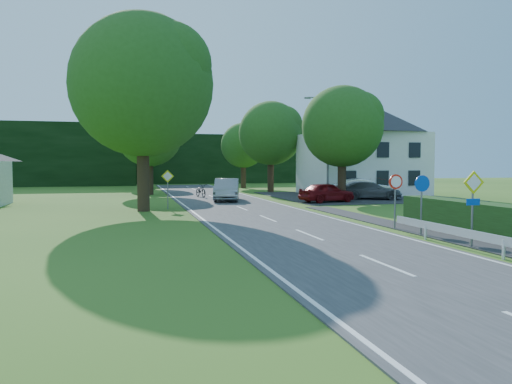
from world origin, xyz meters
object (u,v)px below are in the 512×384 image
object	(u,v)px
streetlight	(326,143)
parked_car_red	(327,192)
motorcycle	(201,191)
moving_car	(227,190)
parked_car_silver_a	(362,188)
parked_car_grey	(371,191)
parasol	(374,186)

from	to	relation	value
streetlight	parked_car_red	world-z (taller)	streetlight
motorcycle	parked_car_red	size ratio (longest dim) A/B	0.50
streetlight	moving_car	world-z (taller)	streetlight
parked_car_silver_a	parked_car_grey	xyz separation A→B (m)	(-0.07, -1.69, -0.12)
streetlight	parasol	xyz separation A→B (m)	(5.33, 2.31, -3.55)
parked_car_silver_a	parked_car_grey	bearing A→B (deg)	-170.59
moving_car	streetlight	bearing A→B (deg)	8.83
parked_car_red	parked_car_grey	world-z (taller)	parked_car_red
parked_car_grey	parasol	world-z (taller)	parasol
motorcycle	parasol	xyz separation A→B (m)	(14.42, -2.81, 0.32)
parasol	parked_car_red	bearing A→B (deg)	-142.34
parked_car_red	parked_car_silver_a	size ratio (longest dim) A/B	0.87
motorcycle	parked_car_red	xyz separation A→B (m)	(8.10, -7.68, 0.16)
streetlight	parked_car_grey	distance (m)	5.19
parked_car_grey	parasol	bearing A→B (deg)	-7.89
parked_car_grey	streetlight	bearing A→B (deg)	102.14
moving_car	parked_car_silver_a	world-z (taller)	moving_car
motorcycle	parked_car_red	bearing A→B (deg)	-56.45
parked_car_red	parasol	size ratio (longest dim) A/B	2.16
parked_car_red	parked_car_grey	xyz separation A→B (m)	(4.51, 1.87, -0.04)
streetlight	motorcycle	distance (m)	11.13
moving_car	parked_car_red	size ratio (longest dim) A/B	1.21
motorcycle	parasol	bearing A→B (deg)	-24.00
parked_car_red	parked_car_silver_a	xyz separation A→B (m)	(4.57, 3.56, 0.08)
streetlight	parked_car_silver_a	bearing A→B (deg)	15.56
parked_car_silver_a	parked_car_grey	size ratio (longest dim) A/B	1.03
streetlight	parasol	bearing A→B (deg)	23.43
motorcycle	parked_car_grey	world-z (taller)	parked_car_grey
streetlight	moving_car	xyz separation A→B (m)	(-7.76, 0.59, -3.59)
motorcycle	parked_car_silver_a	xyz separation A→B (m)	(12.68, -4.12, 0.25)
motorcycle	parasol	distance (m)	14.69
streetlight	parked_car_silver_a	size ratio (longest dim) A/B	1.66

